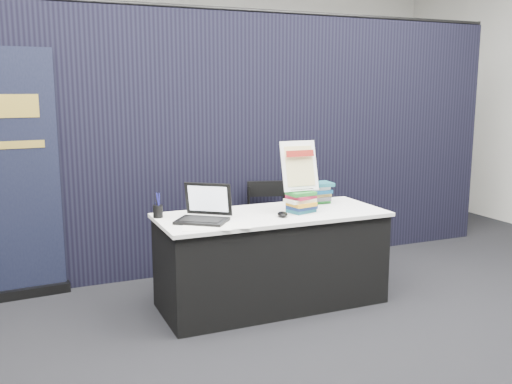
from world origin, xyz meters
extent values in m
plane|color=black|center=(0.00, 0.00, 0.00)|extent=(8.00, 8.00, 0.00)
cube|color=beige|center=(0.00, 4.00, 1.75)|extent=(8.00, 0.02, 3.50)
cube|color=black|center=(0.00, 1.60, 1.20)|extent=(6.00, 0.08, 2.40)
cube|color=black|center=(0.00, 0.55, 0.36)|extent=(1.76, 0.71, 0.72)
cube|color=beige|center=(0.00, 0.55, 0.73)|extent=(1.80, 0.75, 0.03)
cube|color=black|center=(-0.60, 0.46, 0.76)|extent=(0.44, 0.42, 0.02)
cube|color=black|center=(-0.60, 0.59, 0.90)|extent=(0.33, 0.27, 0.25)
cube|color=white|center=(-0.60, 0.58, 0.90)|extent=(0.27, 0.22, 0.20)
ellipsoid|color=black|center=(0.02, 0.40, 0.77)|extent=(0.11, 0.14, 0.04)
cube|color=white|center=(-0.62, 0.43, 0.75)|extent=(0.30, 0.22, 0.00)
cube|color=white|center=(-0.62, 0.32, 0.75)|extent=(0.40, 0.34, 0.00)
cube|color=white|center=(-0.44, 0.28, 0.75)|extent=(0.32, 0.27, 0.00)
cylinder|color=black|center=(-0.86, 0.75, 0.80)|extent=(0.10, 0.10, 0.10)
cube|color=#18505B|center=(0.22, 0.48, 0.76)|extent=(0.24, 0.20, 0.03)
cube|color=navy|center=(0.22, 0.48, 0.79)|extent=(0.24, 0.20, 0.03)
cube|color=#C4841B|center=(0.22, 0.48, 0.82)|extent=(0.24, 0.20, 0.03)
cube|color=beige|center=(0.22, 0.48, 0.85)|extent=(0.24, 0.20, 0.03)
cube|color=maroon|center=(0.22, 0.48, 0.88)|extent=(0.24, 0.20, 0.03)
cube|color=#1C6C25|center=(0.22, 0.48, 0.90)|extent=(0.24, 0.20, 0.03)
cube|color=#1C6C25|center=(0.52, 0.76, 0.76)|extent=(0.21, 0.16, 0.03)
cube|color=#434448|center=(0.52, 0.76, 0.79)|extent=(0.21, 0.16, 0.03)
cube|color=#A28341|center=(0.52, 0.76, 0.82)|extent=(0.21, 0.16, 0.03)
cube|color=navy|center=(0.52, 0.76, 0.85)|extent=(0.21, 0.16, 0.03)
cube|color=silver|center=(0.52, 0.76, 0.88)|extent=(0.21, 0.16, 0.03)
cube|color=#18505B|center=(0.52, 0.76, 0.91)|extent=(0.21, 0.16, 0.03)
cube|color=black|center=(0.22, 0.47, 0.93)|extent=(0.20, 0.02, 0.01)
cylinder|color=black|center=(0.14, 0.55, 1.05)|extent=(0.01, 0.10, 0.29)
cylinder|color=black|center=(0.30, 0.55, 1.05)|extent=(0.01, 0.10, 0.29)
cube|color=white|center=(0.22, 0.51, 1.12)|extent=(0.30, 0.12, 0.39)
cube|color=#DBCF89|center=(0.22, 0.51, 1.12)|extent=(0.24, 0.09, 0.31)
cube|color=maroon|center=(0.22, 0.50, 1.22)|extent=(0.24, 0.02, 0.05)
cube|color=black|center=(-1.90, 1.48, 0.04)|extent=(0.87, 0.16, 0.08)
cube|color=black|center=(-1.90, 1.50, 1.02)|extent=(0.82, 0.09, 2.04)
cube|color=gold|center=(-1.90, 1.48, 1.58)|extent=(0.56, 0.04, 0.18)
cube|color=gold|center=(-1.90, 1.48, 1.27)|extent=(0.61, 0.05, 0.06)
cylinder|color=black|center=(0.16, 1.05, 0.21)|extent=(0.02, 0.02, 0.41)
cylinder|color=black|center=(0.53, 1.05, 0.21)|extent=(0.02, 0.02, 0.41)
cylinder|color=black|center=(0.16, 1.41, 0.21)|extent=(0.02, 0.02, 0.41)
cylinder|color=black|center=(0.53, 1.41, 0.21)|extent=(0.02, 0.02, 0.41)
cube|color=black|center=(0.35, 1.23, 0.43)|extent=(0.48, 0.48, 0.04)
cube|color=black|center=(0.35, 1.41, 0.78)|extent=(0.36, 0.14, 0.15)
camera|label=1|loc=(-1.85, -3.42, 1.72)|focal=40.00mm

